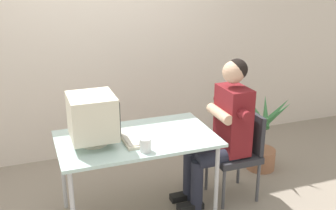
{
  "coord_description": "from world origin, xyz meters",
  "views": [
    {
      "loc": [
        -0.82,
        -2.98,
        2.11
      ],
      "look_at": [
        0.28,
        0.0,
        0.99
      ],
      "focal_mm": 43.23,
      "sensor_mm": 36.0,
      "label": 1
    }
  ],
  "objects_px": {
    "person_seated": "(223,127)",
    "keyboard": "(132,138)",
    "desk": "(137,143)",
    "potted_plant": "(263,140)",
    "crt_monitor": "(93,117)",
    "desk_mug": "(145,145)",
    "office_chair": "(239,149)"
  },
  "relations": [
    {
      "from": "desk_mug",
      "to": "person_seated",
      "type": "bearing_deg",
      "value": 17.95
    },
    {
      "from": "potted_plant",
      "to": "desk_mug",
      "type": "height_order",
      "value": "desk_mug"
    },
    {
      "from": "potted_plant",
      "to": "crt_monitor",
      "type": "bearing_deg",
      "value": -168.69
    },
    {
      "from": "office_chair",
      "to": "potted_plant",
      "type": "distance_m",
      "value": 0.64
    },
    {
      "from": "person_seated",
      "to": "keyboard",
      "type": "bearing_deg",
      "value": -179.09
    },
    {
      "from": "office_chair",
      "to": "person_seated",
      "type": "bearing_deg",
      "value": 180.0
    },
    {
      "from": "keyboard",
      "to": "desk",
      "type": "bearing_deg",
      "value": 31.14
    },
    {
      "from": "keyboard",
      "to": "desk_mug",
      "type": "height_order",
      "value": "desk_mug"
    },
    {
      "from": "person_seated",
      "to": "desk_mug",
      "type": "distance_m",
      "value": 0.86
    },
    {
      "from": "desk",
      "to": "desk_mug",
      "type": "distance_m",
      "value": 0.3
    },
    {
      "from": "potted_plant",
      "to": "desk_mug",
      "type": "distance_m",
      "value": 1.69
    },
    {
      "from": "desk",
      "to": "desk_mug",
      "type": "xyz_separation_m",
      "value": [
        -0.01,
        -0.28,
        0.11
      ]
    },
    {
      "from": "desk",
      "to": "crt_monitor",
      "type": "height_order",
      "value": "crt_monitor"
    },
    {
      "from": "potted_plant",
      "to": "desk_mug",
      "type": "xyz_separation_m",
      "value": [
        -1.49,
        -0.63,
        0.46
      ]
    },
    {
      "from": "desk",
      "to": "keyboard",
      "type": "distance_m",
      "value": 0.09
    },
    {
      "from": "crt_monitor",
      "to": "desk_mug",
      "type": "relative_size",
      "value": 3.84
    },
    {
      "from": "desk",
      "to": "keyboard",
      "type": "xyz_separation_m",
      "value": [
        -0.05,
        -0.03,
        0.07
      ]
    },
    {
      "from": "keyboard",
      "to": "office_chair",
      "type": "height_order",
      "value": "office_chair"
    },
    {
      "from": "desk",
      "to": "keyboard",
      "type": "relative_size",
      "value": 3.13
    },
    {
      "from": "desk",
      "to": "potted_plant",
      "type": "bearing_deg",
      "value": 13.4
    },
    {
      "from": "crt_monitor",
      "to": "potted_plant",
      "type": "xyz_separation_m",
      "value": [
        1.84,
        0.37,
        -0.64
      ]
    },
    {
      "from": "keyboard",
      "to": "office_chair",
      "type": "bearing_deg",
      "value": 0.75
    },
    {
      "from": "crt_monitor",
      "to": "person_seated",
      "type": "xyz_separation_m",
      "value": [
        1.16,
        -0.0,
        -0.26
      ]
    },
    {
      "from": "office_chair",
      "to": "person_seated",
      "type": "distance_m",
      "value": 0.3
    },
    {
      "from": "keyboard",
      "to": "desk_mug",
      "type": "relative_size",
      "value": 3.91
    },
    {
      "from": "desk",
      "to": "person_seated",
      "type": "height_order",
      "value": "person_seated"
    },
    {
      "from": "desk",
      "to": "office_chair",
      "type": "relative_size",
      "value": 1.58
    },
    {
      "from": "crt_monitor",
      "to": "office_chair",
      "type": "distance_m",
      "value": 1.42
    },
    {
      "from": "crt_monitor",
      "to": "office_chair",
      "type": "bearing_deg",
      "value": -0.12
    },
    {
      "from": "desk",
      "to": "office_chair",
      "type": "height_order",
      "value": "office_chair"
    },
    {
      "from": "desk",
      "to": "office_chair",
      "type": "distance_m",
      "value": 1.0
    },
    {
      "from": "office_chair",
      "to": "desk_mug",
      "type": "relative_size",
      "value": 7.73
    }
  ]
}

